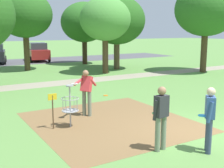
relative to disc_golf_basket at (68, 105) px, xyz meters
The scene contains 15 objects.
ground_plane 4.36m from the disc_golf_basket, 38.60° to the right, with size 160.00×160.00×0.00m, color #5B8942.
dirt_tee_pad 1.66m from the disc_golf_basket, ahead, with size 5.11×5.45×0.01m, color brown.
disc_golf_basket is the anchor object (origin of this frame).
player_foreground_watching 4.38m from the disc_golf_basket, 58.13° to the right, with size 0.45×0.46×1.71m.
player_throwing 3.28m from the disc_golf_basket, 66.04° to the right, with size 0.48×0.42×1.71m.
player_waiting_left 1.38m from the disc_golf_basket, 38.32° to the left, with size 1.14×0.58×1.71m.
frisbee_mid_grass 4.85m from the disc_golf_basket, 45.74° to the left, with size 0.22×0.22×0.02m, color orange.
tree_near_left 18.29m from the disc_golf_basket, 62.58° to the left, with size 4.24×4.24×5.61m.
tree_mid_center 15.03m from the disc_golf_basket, 79.89° to the left, with size 4.15×4.15×6.05m.
tree_far_left 12.52m from the disc_golf_basket, 54.70° to the left, with size 3.62×3.62×5.42m.
tree_far_center 14.86m from the disc_golf_basket, 52.03° to the left, with size 4.46×4.46×5.76m.
tree_far_right 15.58m from the disc_golf_basket, 26.17° to the left, with size 4.52×4.52×6.50m.
parking_lot_strip 21.42m from the disc_golf_basket, 80.98° to the left, with size 36.00×6.00×0.01m, color #4C4C51.
parked_car_center_right 21.68m from the disc_golf_basket, 75.50° to the left, with size 2.43×4.42×1.84m.
gravel_path 8.57m from the disc_golf_basket, 66.85° to the left, with size 40.00×1.72×0.00m, color gray.
Camera 1 is at (-6.89, -5.97, 3.13)m, focal length 47.39 mm.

